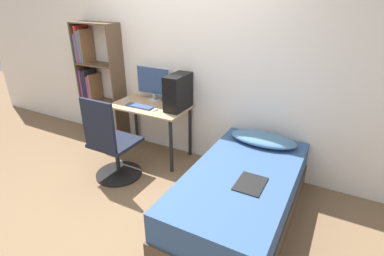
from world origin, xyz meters
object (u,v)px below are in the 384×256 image
(office_chair, at_px, (112,149))
(bed, at_px, (240,195))
(monitor, at_px, (153,82))
(bookshelf, at_px, (95,85))
(pc_tower, at_px, (178,92))
(keyboard, at_px, (140,106))

(office_chair, distance_m, bed, 1.59)
(office_chair, height_order, monitor, monitor)
(bed, bearing_deg, bookshelf, 163.19)
(office_chair, xyz_separation_m, monitor, (0.01, 0.88, 0.59))
(office_chair, relative_size, monitor, 2.02)
(bookshelf, distance_m, pc_tower, 1.51)
(monitor, height_order, pc_tower, monitor)
(monitor, relative_size, keyboard, 1.36)
(keyboard, relative_size, pc_tower, 0.86)
(office_chair, xyz_separation_m, pc_tower, (0.47, 0.76, 0.55))
(bookshelf, xyz_separation_m, monitor, (1.04, 0.04, 0.16))
(bed, height_order, monitor, monitor)
(bed, distance_m, keyboard, 1.74)
(bed, relative_size, pc_tower, 4.25)
(monitor, xyz_separation_m, pc_tower, (0.46, -0.13, -0.03))
(office_chair, relative_size, bed, 0.56)
(bookshelf, bearing_deg, office_chair, -39.05)
(bed, xyz_separation_m, keyboard, (-1.58, 0.52, 0.48))
(monitor, xyz_separation_m, keyboard, (-0.01, -0.31, -0.24))
(office_chair, bearing_deg, pc_tower, 58.45)
(office_chair, xyz_separation_m, bed, (1.58, 0.05, -0.13))
(keyboard, bearing_deg, monitor, 87.89)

